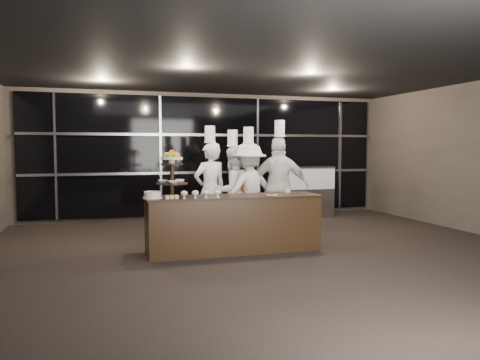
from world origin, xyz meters
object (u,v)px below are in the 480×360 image
object	(u,v)px
chef_b	(233,191)
display_case	(304,189)
display_stand	(172,171)
layer_cake	(153,195)
buffet_counter	(234,223)
chef_d	(279,187)
chef_c	(248,190)
chef_a	(210,190)

from	to	relation	value
chef_b	display_case	bearing A→B (deg)	39.49
display_stand	layer_cake	world-z (taller)	display_stand
buffet_counter	chef_d	xyz separation A→B (m)	(1.16, 0.91, 0.50)
display_stand	display_case	distance (m)	4.91
layer_cake	chef_b	distance (m)	2.06
buffet_counter	chef_c	size ratio (longest dim) A/B	1.37
display_stand	layer_cake	bearing A→B (deg)	-170.75
buffet_counter	display_stand	size ratio (longest dim) A/B	3.81
display_case	layer_cake	bearing A→B (deg)	-141.41
chef_b	display_stand	bearing A→B (deg)	-138.09
buffet_counter	chef_b	distance (m)	1.30
chef_a	chef_c	bearing A→B (deg)	-6.13
chef_d	chef_c	bearing A→B (deg)	165.63
chef_a	buffet_counter	bearing A→B (deg)	-83.91
layer_cake	chef_c	size ratio (longest dim) A/B	0.14
chef_b	buffet_counter	bearing A→B (deg)	-105.39
layer_cake	chef_d	bearing A→B (deg)	21.26
layer_cake	display_case	bearing A→B (deg)	38.59
display_stand	display_case	size ratio (longest dim) A/B	0.54
layer_cake	chef_b	xyz separation A→B (m)	(1.63, 1.24, -0.10)
buffet_counter	chef_a	xyz separation A→B (m)	(-0.12, 1.13, 0.46)
layer_cake	chef_a	distance (m)	1.67
chef_c	chef_d	bearing A→B (deg)	-14.37
layer_cake	chef_a	xyz separation A→B (m)	(1.19, 1.18, -0.05)
chef_a	layer_cake	bearing A→B (deg)	-135.09
chef_d	buffet_counter	bearing A→B (deg)	-141.92
buffet_counter	layer_cake	xyz separation A→B (m)	(-1.31, -0.05, 0.51)
layer_cake	buffet_counter	bearing A→B (deg)	2.19
buffet_counter	display_case	distance (m)	4.16
display_stand	chef_b	xyz separation A→B (m)	(1.33, 1.19, -0.46)
display_case	chef_a	bearing A→B (deg)	-144.45
chef_a	chef_d	distance (m)	1.30
chef_d	display_stand	bearing A→B (deg)	-157.16
chef_b	chef_c	world-z (taller)	chef_c
display_case	chef_b	size ratio (longest dim) A/B	0.68
chef_d	layer_cake	bearing A→B (deg)	-158.74
display_stand	chef_c	world-z (taller)	chef_c
chef_a	chef_d	xyz separation A→B (m)	(1.28, -0.22, 0.04)
display_stand	chef_d	xyz separation A→B (m)	(2.16, 0.91, -0.37)
chef_c	chef_d	distance (m)	0.59
chef_b	chef_d	xyz separation A→B (m)	(0.83, -0.28, 0.09)
chef_a	chef_c	world-z (taller)	chef_a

